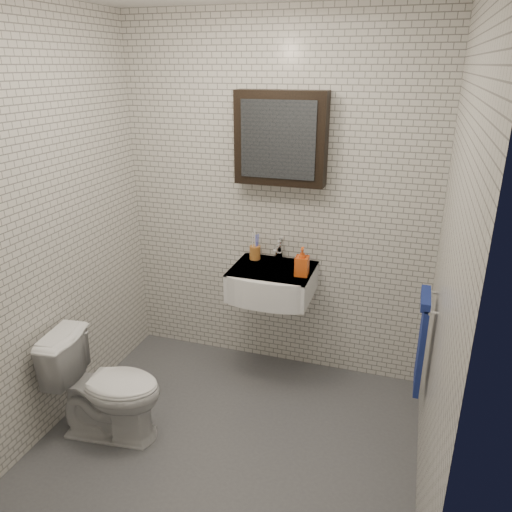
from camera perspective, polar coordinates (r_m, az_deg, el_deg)
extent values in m
cube|color=#4F5157|center=(3.24, -3.27, -20.45)|extent=(2.20, 2.00, 0.01)
cube|color=silver|center=(3.49, 2.24, 6.13)|extent=(2.20, 0.02, 2.50)
cube|color=silver|center=(1.79, -15.88, -10.07)|extent=(2.20, 0.02, 2.50)
cube|color=silver|center=(3.15, -22.82, 2.77)|extent=(0.02, 2.00, 2.50)
cube|color=silver|center=(2.43, 21.09, -2.18)|extent=(0.02, 2.00, 2.50)
cube|color=white|center=(3.44, 1.90, -2.94)|extent=(0.55, 0.45, 0.20)
cylinder|color=silver|center=(3.42, 2.01, -1.46)|extent=(0.31, 0.31, 0.02)
cylinder|color=silver|center=(3.42, 2.01, -1.34)|extent=(0.04, 0.04, 0.01)
cube|color=white|center=(3.40, 1.92, -1.48)|extent=(0.55, 0.45, 0.01)
cylinder|color=silver|center=(3.54, 2.67, 0.02)|extent=(0.06, 0.06, 0.06)
cylinder|color=silver|center=(3.52, 2.69, 0.93)|extent=(0.03, 0.03, 0.08)
cylinder|color=silver|center=(3.45, 2.43, 1.08)|extent=(0.02, 0.12, 0.02)
cube|color=silver|center=(3.53, 2.83, 1.93)|extent=(0.02, 0.09, 0.01)
cube|color=black|center=(3.32, 2.87, 13.27)|extent=(0.60, 0.14, 0.60)
cube|color=#3F444C|center=(3.25, 2.50, 13.10)|extent=(0.49, 0.01, 0.49)
cylinder|color=silver|center=(2.87, 19.29, -4.96)|extent=(0.02, 0.30, 0.02)
cylinder|color=silver|center=(2.98, 19.67, -3.95)|extent=(0.04, 0.02, 0.02)
cylinder|color=silver|center=(2.75, 19.71, -6.14)|extent=(0.04, 0.02, 0.02)
cube|color=navy|center=(2.99, 18.38, -9.59)|extent=(0.03, 0.26, 0.54)
cube|color=navy|center=(2.86, 18.83, -4.64)|extent=(0.05, 0.26, 0.05)
cylinder|color=#AE692B|center=(3.54, -0.12, 0.40)|extent=(0.09, 0.09, 0.10)
cylinder|color=white|center=(3.52, -0.40, 1.33)|extent=(0.02, 0.03, 0.18)
cylinder|color=#4755E4|center=(3.51, 0.02, 1.15)|extent=(0.01, 0.02, 0.17)
cylinder|color=white|center=(3.53, -0.13, 1.51)|extent=(0.02, 0.04, 0.19)
cylinder|color=#4755E4|center=(3.53, 0.20, 1.31)|extent=(0.02, 0.04, 0.17)
imported|color=#EA4E18|center=(3.27, 5.28, -0.64)|extent=(0.09, 0.09, 0.19)
imported|color=white|center=(3.22, -16.66, -14.10)|extent=(0.70, 0.45, 0.68)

